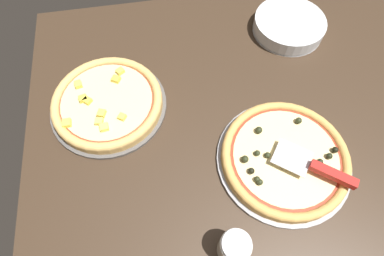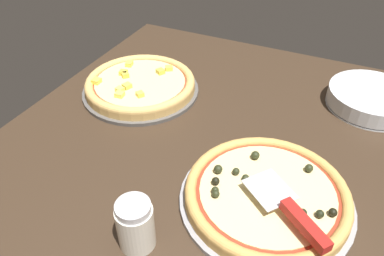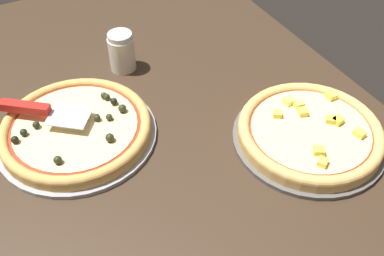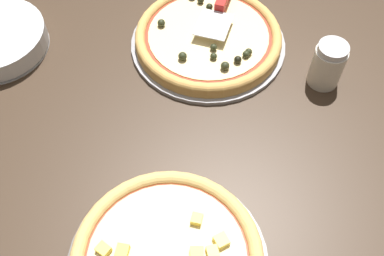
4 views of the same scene
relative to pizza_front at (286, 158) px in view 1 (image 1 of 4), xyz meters
The scene contains 8 objects.
ground_plane 7.15cm from the pizza_front, 86.60° to the left, with size 135.84×123.77×3.60cm, color #38281C.
pizza_pan_front 2.08cm from the pizza_front, 119.08° to the right, with size 34.80×34.80×1.00cm, color #939399.
pizza_front is the anchor object (origin of this frame).
pizza_pan_back 50.82cm from the pizza_front, 60.42° to the left, with size 33.08×33.08×1.00cm, color #565451.
pizza_back 50.79cm from the pizza_front, 60.44° to the left, with size 31.09×31.09×3.78cm.
serving_spatula 9.27cm from the pizza_front, 131.03° to the right, with size 15.87×18.48×2.00cm.
plate_stack 47.97cm from the pizza_front, 19.58° to the right, with size 23.11×23.11×4.90cm.
parmesan_shaker 26.28cm from the pizza_front, 135.38° to the left, with size 6.67×6.67×10.25cm.
Camera 1 is at (-24.98, 22.88, 73.47)cm, focal length 28.00 mm.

